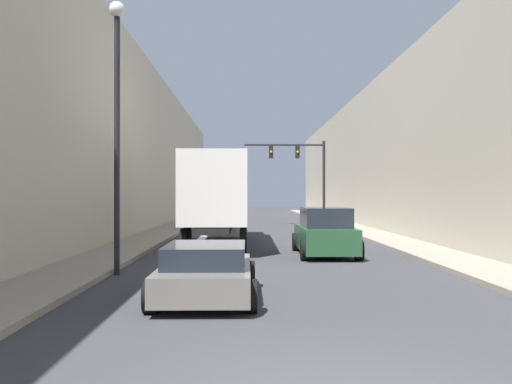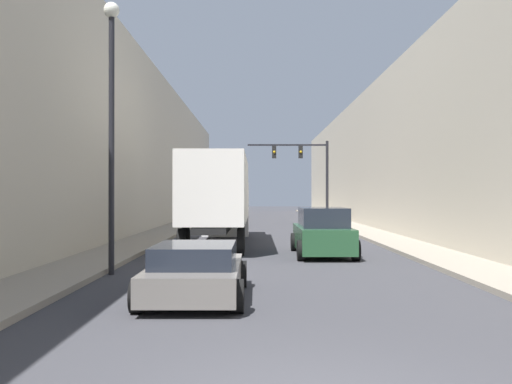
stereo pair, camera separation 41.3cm
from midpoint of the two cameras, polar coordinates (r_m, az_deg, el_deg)
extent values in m
cube|color=gray|center=(36.61, 10.61, -3.62)|extent=(2.10, 80.00, 0.15)
cube|color=gray|center=(36.37, -7.68, -3.64)|extent=(2.10, 80.00, 0.15)
cube|color=#BCB29E|center=(37.56, 16.70, 3.48)|extent=(6.00, 80.00, 9.33)
cube|color=#BCB29E|center=(37.19, -13.88, 4.22)|extent=(6.00, 80.00, 10.25)
cube|color=silver|center=(24.73, -3.04, 0.27)|extent=(2.45, 10.41, 2.71)
cube|color=black|center=(24.76, -3.04, -3.21)|extent=(1.23, 10.41, 0.24)
cube|color=silver|center=(31.22, -2.35, -1.69)|extent=(2.45, 2.57, 2.88)
cylinder|color=black|center=(20.91, -6.64, -4.99)|extent=(0.25, 1.00, 1.00)
cylinder|color=black|center=(20.76, -0.71, -5.02)|extent=(0.25, 1.00, 1.00)
cylinder|color=black|center=(22.10, -6.26, -4.73)|extent=(0.25, 1.00, 1.00)
cylinder|color=black|center=(21.96, -0.65, -4.76)|extent=(0.25, 1.00, 1.00)
cylinder|color=black|center=(31.32, -4.32, -3.41)|extent=(0.25, 1.00, 1.00)
cylinder|color=black|center=(31.23, -0.38, -3.42)|extent=(0.25, 1.00, 1.00)
cube|color=slate|center=(12.41, -4.78, -8.46)|extent=(1.87, 4.27, 0.56)
cube|color=#1E232D|center=(12.14, -4.87, -6.25)|extent=(1.65, 2.35, 0.44)
cylinder|color=black|center=(13.95, -8.12, -8.11)|extent=(0.25, 0.64, 0.64)
cylinder|color=black|center=(13.80, -0.34, -8.20)|extent=(0.25, 0.64, 0.64)
cylinder|color=black|center=(11.05, -10.41, -10.19)|extent=(0.25, 0.64, 0.64)
cylinder|color=black|center=(10.87, -0.51, -10.37)|extent=(0.25, 0.64, 0.64)
cube|color=#234C2D|center=(21.10, 7.47, -4.61)|extent=(1.84, 4.71, 0.86)
cube|color=#1E232D|center=(20.82, 7.55, -2.52)|extent=(1.62, 2.59, 0.70)
cylinder|color=black|center=(22.67, 4.63, -5.00)|extent=(0.25, 0.70, 0.70)
cylinder|color=black|center=(22.88, 9.24, -4.95)|extent=(0.25, 0.70, 0.70)
cylinder|color=black|center=(19.28, 5.40, -5.83)|extent=(0.25, 0.70, 0.70)
cylinder|color=black|center=(19.53, 10.80, -5.76)|extent=(0.25, 0.70, 0.70)
cylinder|color=black|center=(41.54, 7.68, 0.90)|extent=(0.20, 0.20, 6.11)
cube|color=black|center=(41.41, 3.71, 4.71)|extent=(5.75, 0.12, 0.12)
cube|color=black|center=(41.44, 5.04, 4.00)|extent=(0.30, 0.24, 0.90)
sphere|color=gold|center=(41.30, 5.06, 4.02)|extent=(0.18, 0.18, 0.18)
cube|color=black|center=(41.32, 2.38, 4.02)|extent=(0.30, 0.24, 0.90)
sphere|color=gold|center=(41.18, 2.39, 4.03)|extent=(0.18, 0.18, 0.18)
cylinder|color=black|center=(16.34, -13.28, 4.60)|extent=(0.16, 0.16, 7.22)
sphere|color=silver|center=(17.07, -13.27, 17.27)|extent=(0.44, 0.44, 0.44)
camera|label=1|loc=(0.21, -89.42, 0.00)|focal=40.00mm
camera|label=2|loc=(0.21, 90.58, 0.00)|focal=40.00mm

